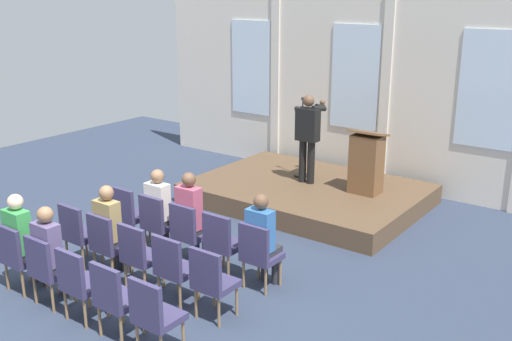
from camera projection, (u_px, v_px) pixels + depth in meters
name	position (u px, v px, depth m)	size (l,w,h in m)	color
ground_plane	(116.00, 303.00, 7.62)	(16.73, 16.73, 0.00)	#2D384C
rear_partition	(357.00, 88.00, 12.00)	(9.72, 0.14, 3.83)	silver
stage_platform	(308.00, 193.00, 11.17)	(4.07, 2.93, 0.36)	brown
speaker	(308.00, 132.00, 10.97)	(0.51, 0.69, 1.65)	black
mic_stand	(302.00, 159.00, 11.51)	(0.28, 0.28, 1.55)	black
lectern	(366.00, 163.00, 10.51)	(0.60, 0.48, 1.16)	brown
chair_r0_c0	(129.00, 212.00, 9.24)	(0.46, 0.44, 0.94)	olive
chair_r0_c1	(157.00, 221.00, 8.89)	(0.46, 0.44, 0.94)	olive
audience_r0_c1	(161.00, 207.00, 8.90)	(0.36, 0.39, 1.32)	#2D2D33
chair_r0_c2	(188.00, 230.00, 8.54)	(0.46, 0.44, 0.94)	olive
audience_r0_c2	(191.00, 214.00, 8.53)	(0.36, 0.39, 1.39)	#2D2D33
chair_r0_c3	(222.00, 241.00, 8.19)	(0.46, 0.44, 0.94)	olive
chair_r0_c4	(259.00, 252.00, 7.83)	(0.46, 0.44, 0.94)	olive
audience_r0_c4	(262.00, 236.00, 7.84)	(0.36, 0.39, 1.33)	#2D2D33
chair_r1_c0	(78.00, 231.00, 8.51)	(0.46, 0.44, 0.94)	olive
chair_r1_c1	(107.00, 242.00, 8.16)	(0.46, 0.44, 0.94)	olive
audience_r1_c1	(111.00, 226.00, 8.16)	(0.36, 0.39, 1.33)	#2D2D33
chair_r1_c2	(139.00, 253.00, 7.80)	(0.46, 0.44, 0.94)	olive
chair_r1_c3	(174.00, 266.00, 7.45)	(0.46, 0.44, 0.94)	olive
chair_r1_c4	(212.00, 279.00, 7.10)	(0.46, 0.44, 0.94)	olive
chair_r2_c0	(18.00, 254.00, 7.78)	(0.46, 0.44, 0.94)	olive
audience_r2_c0	(22.00, 237.00, 7.78)	(0.36, 0.39, 1.34)	#2D2D33
chair_r2_c1	(47.00, 267.00, 7.42)	(0.46, 0.44, 0.94)	olive
audience_r2_c1	(51.00, 250.00, 7.43)	(0.36, 0.39, 1.31)	#2D2D33
chair_r2_c2	(79.00, 280.00, 7.07)	(0.46, 0.44, 0.94)	olive
chair_r2_c3	(115.00, 296.00, 6.72)	(0.46, 0.44, 0.94)	olive
chair_r2_c4	(154.00, 313.00, 6.36)	(0.46, 0.44, 0.94)	olive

